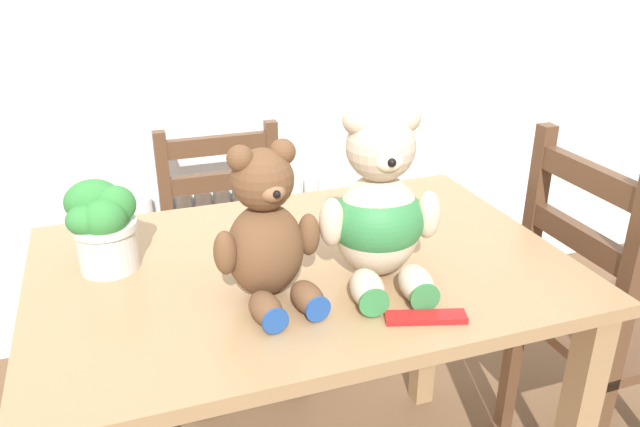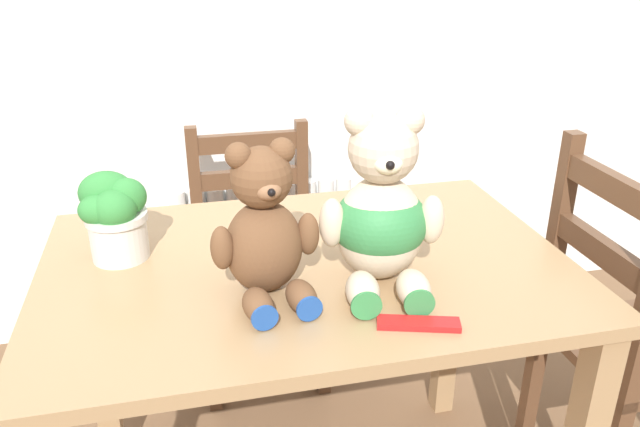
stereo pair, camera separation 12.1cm
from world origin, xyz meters
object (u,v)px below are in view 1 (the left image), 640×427
at_px(teddy_bear_left, 267,233).
at_px(teddy_bear_right, 379,212).
at_px(wooden_chair_behind, 231,259).
at_px(wooden_chair_side, 599,322).
at_px(potted_plant, 103,223).
at_px(chocolate_bar, 426,317).

relative_size(teddy_bear_left, teddy_bear_right, 0.86).
height_order(wooden_chair_behind, wooden_chair_side, wooden_chair_side).
bearing_deg(teddy_bear_left, potted_plant, -44.33).
height_order(teddy_bear_left, potted_plant, teddy_bear_left).
bearing_deg(wooden_chair_behind, potted_plant, 58.50).
distance_m(wooden_chair_side, potted_plant, 1.30).
bearing_deg(wooden_chair_side, teddy_bear_right, -85.12).
height_order(wooden_chair_side, potted_plant, wooden_chair_side).
xyz_separation_m(potted_plant, chocolate_bar, (0.54, -0.40, -0.10)).
xyz_separation_m(wooden_chair_side, potted_plant, (-1.22, 0.16, 0.41)).
bearing_deg(wooden_chair_side, potted_plant, -97.29).
bearing_deg(potted_plant, teddy_bear_right, -22.33).
relative_size(teddy_bear_right, potted_plant, 1.85).
distance_m(wooden_chair_side, teddy_bear_right, 0.83).
height_order(wooden_chair_behind, teddy_bear_right, teddy_bear_right).
bearing_deg(chocolate_bar, potted_plant, 143.36).
xyz_separation_m(teddy_bear_left, potted_plant, (-0.29, 0.22, -0.03)).
height_order(potted_plant, chocolate_bar, potted_plant).
bearing_deg(teddy_bear_left, wooden_chair_side, 176.19).
bearing_deg(chocolate_bar, wooden_chair_behind, 99.72).
height_order(wooden_chair_side, chocolate_bar, wooden_chair_side).
bearing_deg(potted_plant, chocolate_bar, -36.64).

